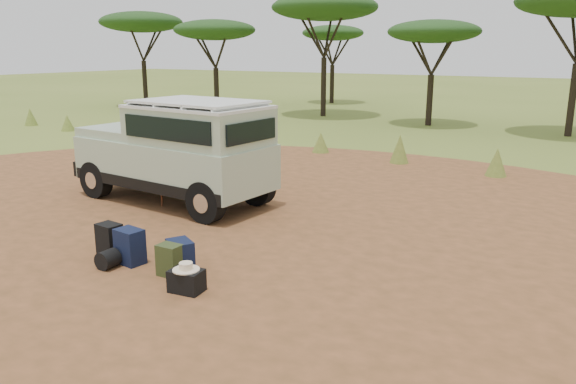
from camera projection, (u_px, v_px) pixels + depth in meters
The scene contains 13 objects.
ground at pixel (232, 243), 10.35m from camera, with size 140.00×140.00×0.00m, color olive.
dirt_clearing at pixel (232, 243), 10.35m from camera, with size 23.00×23.00×0.01m, color #975731.
grass_fringe at pixel (402, 151), 17.40m from camera, with size 36.60×1.60×0.90m.
acacia_treeline at pixel (506, 17), 25.24m from camera, with size 46.70×13.20×6.26m.
safari_vehicle at pixel (178, 153), 12.88m from camera, with size 5.08×2.33×2.40m.
walking_staff at pixel (162, 181), 12.41m from camera, with size 0.03×0.03×1.37m, color maroon.
backpack_black at pixel (110, 239), 9.72m from camera, with size 0.41×0.30×0.56m, color black.
backpack_navy at pixel (130, 247), 9.31m from camera, with size 0.46×0.33×0.60m, color #13213C.
backpack_olive at pixel (170, 260), 8.81m from camera, with size 0.37×0.27×0.52m, color #3B4A22.
duffel_navy at pixel (180, 256), 9.01m from camera, with size 0.46×0.34×0.51m, color #13213C.
hard_case at pixel (187, 281), 8.25m from camera, with size 0.48×0.34×0.34m, color black.
stuff_sack at pixel (108, 259), 9.14m from camera, with size 0.31×0.31×0.31m, color black.
safari_hat at pixel (186, 267), 8.20m from camera, with size 0.40×0.40×0.12m.
Camera 1 is at (5.92, -7.87, 3.48)m, focal length 35.00 mm.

